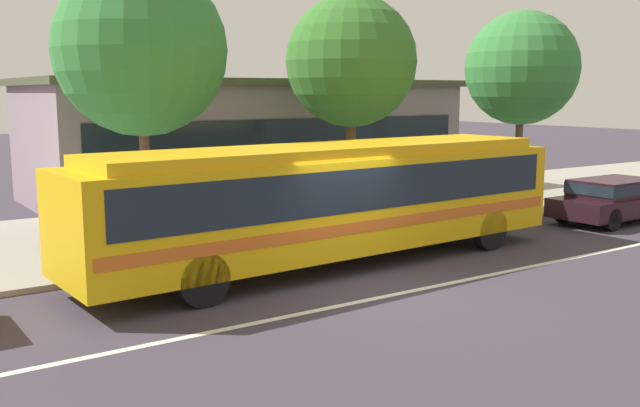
% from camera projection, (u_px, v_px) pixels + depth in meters
% --- Properties ---
extents(ground_plane, '(120.00, 120.00, 0.00)m').
position_uv_depth(ground_plane, '(365.00, 286.00, 14.26)').
color(ground_plane, '#3D3641').
extents(sidewalk_slab, '(60.00, 8.00, 0.12)m').
position_uv_depth(sidewalk_slab, '(209.00, 227.00, 20.13)').
color(sidewalk_slab, '#9E988B').
rests_on(sidewalk_slab, ground_plane).
extents(lane_stripe_center, '(56.00, 0.16, 0.01)m').
position_uv_depth(lane_stripe_center, '(391.00, 295.00, 13.61)').
color(lane_stripe_center, silver).
rests_on(lane_stripe_center, ground_plane).
extents(transit_bus, '(11.98, 3.07, 2.69)m').
position_uv_depth(transit_bus, '(333.00, 195.00, 15.80)').
color(transit_bus, gold).
rests_on(transit_bus, ground_plane).
extents(sedan_far_ahead, '(4.48, 1.88, 1.29)m').
position_uv_depth(sedan_far_ahead, '(616.00, 198.00, 21.22)').
color(sedan_far_ahead, black).
rests_on(sedan_far_ahead, ground_plane).
extents(pedestrian_waiting_near_sign, '(0.46, 0.46, 1.70)m').
position_uv_depth(pedestrian_waiting_near_sign, '(206.00, 210.00, 16.62)').
color(pedestrian_waiting_near_sign, '#2B3953').
rests_on(pedestrian_waiting_near_sign, sidewalk_slab).
extents(pedestrian_walking_along_curb, '(0.43, 0.43, 1.62)m').
position_uv_depth(pedestrian_walking_along_curb, '(312.00, 196.00, 19.24)').
color(pedestrian_walking_along_curb, '#2A3540').
rests_on(pedestrian_walking_along_curb, sidewalk_slab).
extents(bus_stop_sign, '(0.13, 0.44, 2.37)m').
position_uv_depth(bus_stop_sign, '(444.00, 171.00, 19.90)').
color(bus_stop_sign, gray).
rests_on(bus_stop_sign, sidewalk_slab).
extents(street_tree_near_stop, '(4.33, 4.33, 6.92)m').
position_uv_depth(street_tree_near_stop, '(141.00, 50.00, 17.86)').
color(street_tree_near_stop, brown).
rests_on(street_tree_near_stop, sidewalk_slab).
extents(street_tree_mid_block, '(3.95, 3.95, 6.60)m').
position_uv_depth(street_tree_mid_block, '(351.00, 62.00, 21.46)').
color(street_tree_mid_block, brown).
rests_on(street_tree_mid_block, sidewalk_slab).
extents(street_tree_far_end, '(3.85, 3.85, 6.44)m').
position_uv_depth(street_tree_far_end, '(522.00, 68.00, 24.27)').
color(street_tree_far_end, brown).
rests_on(street_tree_far_end, sidewalk_slab).
extents(station_building, '(15.83, 7.08, 4.28)m').
position_uv_depth(station_building, '(247.00, 137.00, 26.83)').
color(station_building, gray).
rests_on(station_building, ground_plane).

